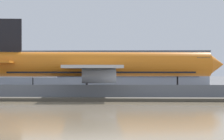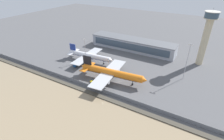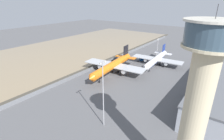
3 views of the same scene
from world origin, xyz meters
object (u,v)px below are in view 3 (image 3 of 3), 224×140
object	(u,v)px
cargo_jet_orange	(113,65)
passenger_jet_white	(157,59)
control_tower	(198,103)
apron_light_mast_apron_east	(157,50)
baggage_tug	(111,66)
ops_van	(143,59)
apron_light_mast_apron_west	(103,92)

from	to	relation	value
cargo_jet_orange	passenger_jet_white	bearing A→B (deg)	151.79
control_tower	apron_light_mast_apron_east	world-z (taller)	control_tower
passenger_jet_white	baggage_tug	bearing A→B (deg)	-49.70
passenger_jet_white	ops_van	world-z (taller)	passenger_jet_white
cargo_jet_orange	passenger_jet_white	world-z (taller)	cargo_jet_orange
passenger_jet_white	control_tower	size ratio (longest dim) A/B	0.98
cargo_jet_orange	baggage_tug	size ratio (longest dim) A/B	14.76
ops_van	apron_light_mast_apron_west	xyz separation A→B (m)	(77.40, 22.83, 12.93)
control_tower	apron_light_mast_apron_east	distance (m)	93.68
passenger_jet_white	apron_light_mast_apron_east	bearing A→B (deg)	-154.73
cargo_jet_orange	baggage_tug	bearing A→B (deg)	-137.46
ops_van	control_tower	world-z (taller)	control_tower
cargo_jet_orange	apron_light_mast_apron_east	xyz separation A→B (m)	(-33.25, 15.25, 5.21)
passenger_jet_white	control_tower	world-z (taller)	control_tower
cargo_jet_orange	control_tower	world-z (taller)	control_tower
baggage_tug	apron_light_mast_apron_east	world-z (taller)	apron_light_mast_apron_east
ops_van	passenger_jet_white	bearing A→B (deg)	73.40
baggage_tug	passenger_jet_white	bearing A→B (deg)	130.30
baggage_tug	control_tower	xyz separation A→B (m)	(58.96, 65.45, 23.84)
cargo_jet_orange	baggage_tug	distance (m)	13.65
ops_van	apron_light_mast_apron_east	bearing A→B (deg)	83.88
control_tower	ops_van	bearing A→B (deg)	-147.70
ops_van	control_tower	xyz separation A→B (m)	(84.05, 53.14, 23.37)
baggage_tug	control_tower	size ratio (longest dim) A/B	0.08
baggage_tug	ops_van	world-z (taller)	ops_van
baggage_tug	apron_light_mast_apron_west	world-z (taller)	apron_light_mast_apron_west
passenger_jet_white	ops_van	xyz separation A→B (m)	(-3.81, -12.78, -3.48)
baggage_tug	apron_light_mast_apron_east	distance (m)	35.21
cargo_jet_orange	baggage_tug	xyz separation A→B (m)	(-9.40, -8.63, -4.83)
cargo_jet_orange	ops_van	xyz separation A→B (m)	(-34.49, 3.68, -4.36)
cargo_jet_orange	control_tower	bearing A→B (deg)	48.91
apron_light_mast_apron_east	control_tower	bearing A→B (deg)	26.66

